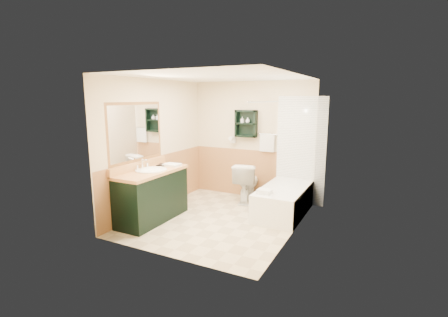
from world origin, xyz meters
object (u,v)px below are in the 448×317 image
vanity (152,195)px  hair_dryer (233,140)px  wall_shelf (246,124)px  vanity_book (158,160)px  toilet (247,182)px  soap_bottle_a (242,121)px  soap_bottle_b (248,121)px  bathtub (284,201)px

vanity → hair_dryer: bearing=73.1°
wall_shelf → vanity_book: bearing=-124.5°
vanity → toilet: vanity is taller
vanity_book → soap_bottle_a: size_ratio=1.73×
soap_bottle_a → soap_bottle_b: soap_bottle_b is taller
soap_bottle_a → vanity_book: bearing=-122.6°
vanity → toilet: size_ratio=1.72×
vanity_book → wall_shelf: bearing=39.7°
bathtub → soap_bottle_a: bearing=150.1°
bathtub → vanity_book: (-2.08, -0.90, 0.73)m
toilet → wall_shelf: bearing=-70.9°
vanity → vanity_book: bearing=112.8°
bathtub → toilet: bearing=156.1°
vanity_book → vanity: bearing=-83.0°
hair_dryer → soap_bottle_b: (0.34, -0.03, 0.41)m
soap_bottle_b → hair_dryer: bearing=174.9°
vanity_book → soap_bottle_b: size_ratio=1.86×
wall_shelf → soap_bottle_b: (0.04, -0.01, 0.06)m
toilet → soap_bottle_b: (-0.10, 0.24, 1.22)m
vanity_book → soap_bottle_b: soap_bottle_b is taller
vanity → vanity_book: size_ratio=6.66×
bathtub → vanity_book: size_ratio=7.28×
bathtub → vanity_book: bearing=-156.6°
soap_bottle_a → soap_bottle_b: size_ratio=1.07×
vanity → bathtub: 2.32m
vanity_book → hair_dryer: bearing=48.4°
vanity → bathtub: (1.92, 1.30, -0.19)m
soap_bottle_a → hair_dryer: bearing=172.3°
vanity → toilet: 1.98m
vanity → soap_bottle_b: bearing=64.2°
toilet → soap_bottle_b: size_ratio=7.20×
hair_dryer → bathtub: bearing=-26.7°
hair_dryer → toilet: hair_dryer is taller
wall_shelf → bathtub: (1.03, -0.64, -1.30)m
vanity_book → soap_bottle_b: (1.10, 1.54, 0.64)m
toilet → soap_bottle_a: (-0.22, 0.24, 1.20)m
vanity → soap_bottle_a: 2.39m
wall_shelf → vanity: 2.41m
toilet → soap_bottle_a: soap_bottle_a is taller
soap_bottle_a → wall_shelf: bearing=3.7°
wall_shelf → soap_bottle_b: 0.07m
wall_shelf → vanity_book: 1.96m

